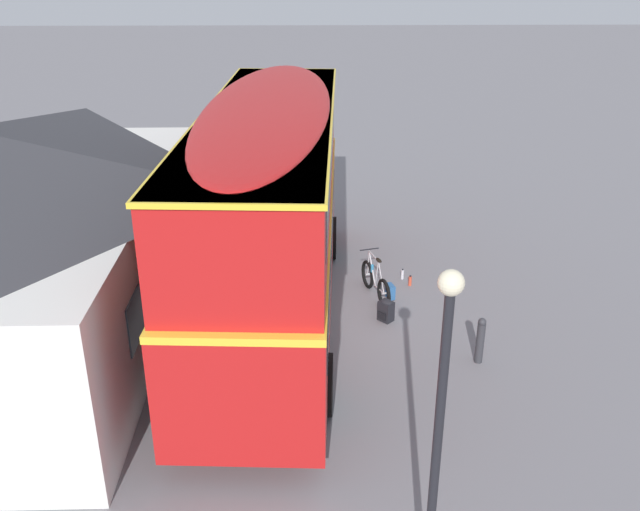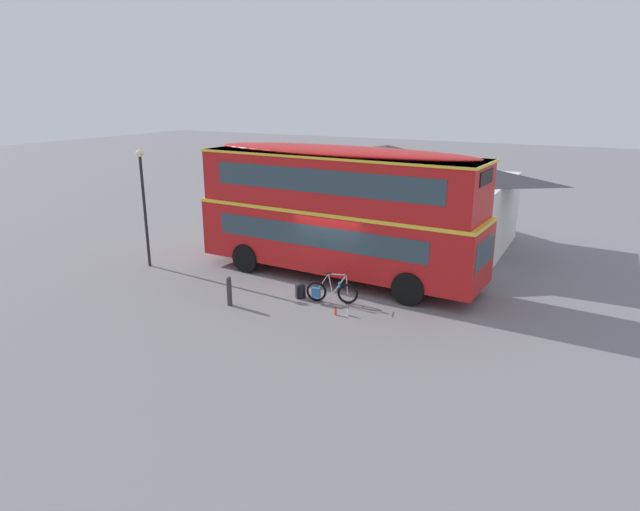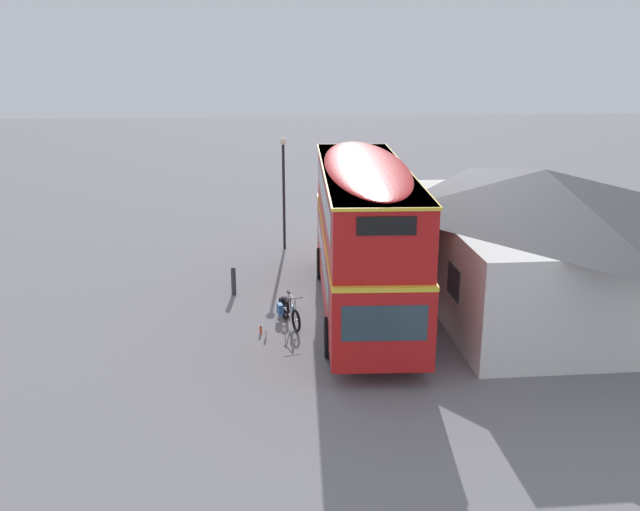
{
  "view_description": "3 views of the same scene",
  "coord_description": "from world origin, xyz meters",
  "px_view_note": "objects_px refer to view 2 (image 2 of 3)",
  "views": [
    {
      "loc": [
        -13.57,
        0.34,
        7.48
      ],
      "look_at": [
        -0.51,
        0.09,
        1.63
      ],
      "focal_mm": 39.07,
      "sensor_mm": 36.0,
      "label": 1
    },
    {
      "loc": [
        8.31,
        -16.2,
        6.6
      ],
      "look_at": [
        0.39,
        -1.35,
        1.58
      ],
      "focal_mm": 30.98,
      "sensor_mm": 36.0,
      "label": 2
    },
    {
      "loc": [
        20.25,
        -1.97,
        8.13
      ],
      "look_at": [
        0.48,
        -0.3,
        2.07
      ],
      "focal_mm": 39.49,
      "sensor_mm": 36.0,
      "label": 3
    }
  ],
  "objects_px": {
    "backpack_on_ground": "(300,290)",
    "kerb_bollard": "(229,291)",
    "double_decker_bus": "(338,207)",
    "water_bottle_red_squeeze": "(335,311)",
    "touring_bicycle": "(330,292)",
    "water_bottle_clear_plastic": "(348,312)",
    "street_lamp": "(143,195)"
  },
  "relations": [
    {
      "from": "backpack_on_ground",
      "to": "kerb_bollard",
      "type": "bearing_deg",
      "value": -135.46
    },
    {
      "from": "double_decker_bus",
      "to": "kerb_bollard",
      "type": "height_order",
      "value": "double_decker_bus"
    },
    {
      "from": "water_bottle_red_squeeze",
      "to": "kerb_bollard",
      "type": "relative_size",
      "value": 0.27
    },
    {
      "from": "touring_bicycle",
      "to": "backpack_on_ground",
      "type": "distance_m",
      "value": 1.07
    },
    {
      "from": "double_decker_bus",
      "to": "water_bottle_red_squeeze",
      "type": "height_order",
      "value": "double_decker_bus"
    },
    {
      "from": "touring_bicycle",
      "to": "water_bottle_red_squeeze",
      "type": "bearing_deg",
      "value": -53.76
    },
    {
      "from": "double_decker_bus",
      "to": "touring_bicycle",
      "type": "relative_size",
      "value": 6.42
    },
    {
      "from": "backpack_on_ground",
      "to": "water_bottle_clear_plastic",
      "type": "relative_size",
      "value": 1.92
    },
    {
      "from": "water_bottle_clear_plastic",
      "to": "double_decker_bus",
      "type": "bearing_deg",
      "value": 121.84
    },
    {
      "from": "double_decker_bus",
      "to": "water_bottle_clear_plastic",
      "type": "distance_m",
      "value": 4.4
    },
    {
      "from": "water_bottle_red_squeeze",
      "to": "water_bottle_clear_plastic",
      "type": "bearing_deg",
      "value": 20.73
    },
    {
      "from": "backpack_on_ground",
      "to": "water_bottle_clear_plastic",
      "type": "xyz_separation_m",
      "value": [
        2.05,
        -0.62,
        -0.14
      ]
    },
    {
      "from": "touring_bicycle",
      "to": "water_bottle_red_squeeze",
      "type": "height_order",
      "value": "touring_bicycle"
    },
    {
      "from": "backpack_on_ground",
      "to": "street_lamp",
      "type": "distance_m",
      "value": 7.45
    },
    {
      "from": "touring_bicycle",
      "to": "kerb_bollard",
      "type": "xyz_separation_m",
      "value": [
        -2.73,
        -1.73,
        0.13
      ]
    },
    {
      "from": "double_decker_bus",
      "to": "touring_bicycle",
      "type": "xyz_separation_m",
      "value": [
        0.91,
        -2.35,
        -2.27
      ]
    },
    {
      "from": "water_bottle_red_squeeze",
      "to": "water_bottle_clear_plastic",
      "type": "xyz_separation_m",
      "value": [
        0.36,
        0.14,
        0.0
      ]
    },
    {
      "from": "water_bottle_clear_plastic",
      "to": "street_lamp",
      "type": "xyz_separation_m",
      "value": [
        -9.04,
        0.87,
        2.68
      ]
    },
    {
      "from": "backpack_on_ground",
      "to": "water_bottle_red_squeeze",
      "type": "relative_size",
      "value": 1.93
    },
    {
      "from": "backpack_on_ground",
      "to": "kerb_bollard",
      "type": "xyz_separation_m",
      "value": [
        -1.67,
        -1.64,
        0.24
      ]
    },
    {
      "from": "water_bottle_red_squeeze",
      "to": "water_bottle_clear_plastic",
      "type": "distance_m",
      "value": 0.39
    },
    {
      "from": "water_bottle_red_squeeze",
      "to": "touring_bicycle",
      "type": "bearing_deg",
      "value": 126.24
    },
    {
      "from": "backpack_on_ground",
      "to": "water_bottle_red_squeeze",
      "type": "distance_m",
      "value": 1.85
    },
    {
      "from": "street_lamp",
      "to": "kerb_bollard",
      "type": "bearing_deg",
      "value": -19.51
    },
    {
      "from": "water_bottle_clear_plastic",
      "to": "backpack_on_ground",
      "type": "bearing_deg",
      "value": 163.05
    },
    {
      "from": "double_decker_bus",
      "to": "street_lamp",
      "type": "xyz_separation_m",
      "value": [
        -7.14,
        -2.19,
        0.16
      ]
    },
    {
      "from": "water_bottle_clear_plastic",
      "to": "kerb_bollard",
      "type": "distance_m",
      "value": 3.87
    },
    {
      "from": "touring_bicycle",
      "to": "water_bottle_clear_plastic",
      "type": "distance_m",
      "value": 1.24
    },
    {
      "from": "street_lamp",
      "to": "double_decker_bus",
      "type": "bearing_deg",
      "value": 17.07
    },
    {
      "from": "double_decker_bus",
      "to": "water_bottle_red_squeeze",
      "type": "bearing_deg",
      "value": -64.36
    },
    {
      "from": "touring_bicycle",
      "to": "water_bottle_red_squeeze",
      "type": "relative_size",
      "value": 6.38
    },
    {
      "from": "touring_bicycle",
      "to": "water_bottle_clear_plastic",
      "type": "bearing_deg",
      "value": -35.8
    }
  ]
}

